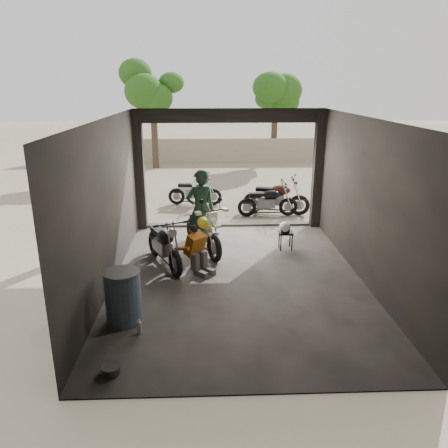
{
  "coord_description": "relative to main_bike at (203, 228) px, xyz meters",
  "views": [
    {
      "loc": [
        -0.6,
        -8.11,
        3.8
      ],
      "look_at": [
        -0.26,
        0.6,
        0.99
      ],
      "focal_mm": 35.0,
      "sensor_mm": 36.0,
      "label": 1
    }
  ],
  "objects": [
    {
      "name": "oil_drum",
      "position": [
        -1.29,
        -3.16,
        -0.14
      ],
      "size": [
        0.76,
        0.76,
        0.91
      ],
      "primitive_type": "cylinder",
      "rotation": [
        0.0,
        0.0,
        0.37
      ],
      "color": "#455E75",
      "rests_on": "ground"
    },
    {
      "name": "tree_left",
      "position": [
        -2.29,
        10.95,
        3.4
      ],
      "size": [
        2.2,
        2.2,
        5.6
      ],
      "color": "#382B1E",
      "rests_on": "ground"
    },
    {
      "name": "sign_post",
      "position": [
        3.65,
        1.77,
        1.18
      ],
      "size": [
        0.87,
        0.08,
        2.6
      ],
      "rotation": [
        0.0,
        0.0,
        -0.18
      ],
      "color": "black",
      "rests_on": "ground"
    },
    {
      "name": "rider",
      "position": [
        -0.05,
        0.24,
        0.37
      ],
      "size": [
        0.82,
        0.67,
        1.93
      ],
      "primitive_type": "imported",
      "rotation": [
        0.0,
        0.0,
        3.48
      ],
      "color": "black",
      "rests_on": "ground"
    },
    {
      "name": "outside_bike_b",
      "position": [
        2.2,
        3.08,
        0.01
      ],
      "size": [
        1.89,
        1.15,
        1.19
      ],
      "primitive_type": null,
      "rotation": [
        0.0,
        0.0,
        1.31
      ],
      "color": "#3D170E",
      "rests_on": "ground"
    },
    {
      "name": "helmet",
      "position": [
        1.94,
        0.05,
        -0.02
      ],
      "size": [
        0.36,
        0.37,
        0.26
      ],
      "primitive_type": "ellipsoid",
      "rotation": [
        0.0,
        0.0,
        -0.42
      ],
      "color": "white",
      "rests_on": "stool"
    },
    {
      "name": "outside_bike_a",
      "position": [
        -0.29,
        4.23,
        -0.07
      ],
      "size": [
        1.59,
        0.78,
        1.04
      ],
      "primitive_type": null,
      "rotation": [
        0.0,
        0.0,
        1.47
      ],
      "color": "black",
      "rests_on": "ground"
    },
    {
      "name": "tree_right",
      "position": [
        3.51,
        12.45,
        2.97
      ],
      "size": [
        2.2,
        2.2,
        5.0
      ],
      "color": "#382B1E",
      "rests_on": "ground"
    },
    {
      "name": "left_bike",
      "position": [
        -0.84,
        -0.8,
        -0.03
      ],
      "size": [
        1.33,
        1.79,
        1.12
      ],
      "primitive_type": null,
      "rotation": [
        0.0,
        0.0,
        0.44
      ],
      "color": "black",
      "rests_on": "ground"
    },
    {
      "name": "outside_bike_c",
      "position": [
        1.92,
        2.85,
        -0.06
      ],
      "size": [
        1.59,
        0.69,
        1.06
      ],
      "primitive_type": null,
      "rotation": [
        0.0,
        0.0,
        1.59
      ],
      "color": "black",
      "rests_on": "ground"
    },
    {
      "name": "boundary_wall",
      "position": [
        0.71,
        12.45,
        0.01
      ],
      "size": [
        18.0,
        0.3,
        1.2
      ],
      "primitive_type": "cube",
      "color": "gray",
      "rests_on": "ground"
    },
    {
      "name": "ground",
      "position": [
        0.71,
        -1.55,
        -0.59
      ],
      "size": [
        80.0,
        80.0,
        0.0
      ],
      "primitive_type": "plane",
      "color": "#7A6D56",
      "rests_on": "ground"
    },
    {
      "name": "main_bike",
      "position": [
        0.0,
        0.0,
        0.0
      ],
      "size": [
        1.35,
        1.91,
        1.18
      ],
      "primitive_type": null,
      "rotation": [
        0.0,
        0.0,
        0.39
      ],
      "color": "beige",
      "rests_on": "ground"
    },
    {
      "name": "garage",
      "position": [
        0.71,
        -1.01,
        0.69
      ],
      "size": [
        7.0,
        7.13,
        3.2
      ],
      "color": "#2D2B28",
      "rests_on": "ground"
    },
    {
      "name": "mechanic",
      "position": [
        -0.08,
        -1.25,
        -0.09
      ],
      "size": [
        0.84,
        0.85,
        1.0
      ],
      "primitive_type": null,
      "rotation": [
        0.0,
        0.0,
        0.74
      ],
      "color": "#B66618",
      "rests_on": "ground"
    },
    {
      "name": "stool",
      "position": [
        1.97,
        0.07,
        -0.22
      ],
      "size": [
        0.32,
        0.32,
        0.44
      ],
      "rotation": [
        0.0,
        0.0,
        0.08
      ],
      "color": "black",
      "rests_on": "ground"
    }
  ]
}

